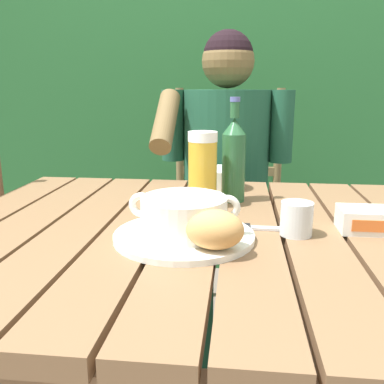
{
  "coord_description": "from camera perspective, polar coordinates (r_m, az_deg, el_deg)",
  "views": [
    {
      "loc": [
        0.09,
        -0.85,
        1.04
      ],
      "look_at": [
        -0.0,
        0.03,
        0.82
      ],
      "focal_mm": 39.26,
      "sensor_mm": 36.0,
      "label": 1
    }
  ],
  "objects": [
    {
      "name": "dining_table",
      "position": [
        0.94,
        0.08,
        -10.71
      ],
      "size": [
        1.1,
        0.91,
        0.75
      ],
      "color": "brown",
      "rests_on": "ground_plane"
    },
    {
      "name": "hedge_backdrop",
      "position": [
        2.62,
        2.94,
        13.62
      ],
      "size": [
        3.3,
        0.82,
        2.12
      ],
      "color": "#255D2E",
      "rests_on": "ground_plane"
    },
    {
      "name": "chair_near_diner",
      "position": [
        1.83,
        4.66,
        -3.09
      ],
      "size": [
        0.48,
        0.48,
        1.04
      ],
      "color": "brown",
      "rests_on": "ground_plane"
    },
    {
      "name": "person_eating",
      "position": [
        1.57,
        4.47,
        2.6
      ],
      "size": [
        0.48,
        0.47,
        1.24
      ],
      "color": "#1D4F37",
      "rests_on": "ground_plane"
    },
    {
      "name": "serving_plate",
      "position": [
        0.83,
        -1.09,
        -5.95
      ],
      "size": [
        0.28,
        0.28,
        0.01
      ],
      "color": "white",
      "rests_on": "dining_table"
    },
    {
      "name": "soup_bowl",
      "position": [
        0.82,
        -1.1,
        -3.04
      ],
      "size": [
        0.22,
        0.17,
        0.08
      ],
      "color": "white",
      "rests_on": "serving_plate"
    },
    {
      "name": "bread_roll",
      "position": [
        0.74,
        3.1,
        -5.11
      ],
      "size": [
        0.11,
        0.09,
        0.07
      ],
      "color": "tan",
      "rests_on": "serving_plate"
    },
    {
      "name": "beer_glass",
      "position": [
        1.03,
        1.44,
        3.1
      ],
      "size": [
        0.07,
        0.07,
        0.19
      ],
      "color": "gold",
      "rests_on": "dining_table"
    },
    {
      "name": "beer_bottle",
      "position": [
        1.09,
        5.69,
        4.56
      ],
      "size": [
        0.06,
        0.06,
        0.27
      ],
      "color": "#265933",
      "rests_on": "dining_table"
    },
    {
      "name": "water_glass_small",
      "position": [
        0.87,
        14.01,
        -3.54
      ],
      "size": [
        0.06,
        0.06,
        0.07
      ],
      "color": "silver",
      "rests_on": "dining_table"
    },
    {
      "name": "butter_tub",
      "position": [
        0.94,
        22.54,
        -3.52
      ],
      "size": [
        0.11,
        0.08,
        0.05
      ],
      "color": "white",
      "rests_on": "dining_table"
    },
    {
      "name": "table_knife",
      "position": [
        0.89,
        7.72,
        -4.83
      ],
      "size": [
        0.14,
        0.02,
        0.01
      ],
      "color": "silver",
      "rests_on": "dining_table"
    },
    {
      "name": "diner_bowl",
      "position": [
        1.23,
        4.08,
        1.85
      ],
      "size": [
        0.13,
        0.13,
        0.06
      ],
      "color": "white",
      "rests_on": "dining_table"
    }
  ]
}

